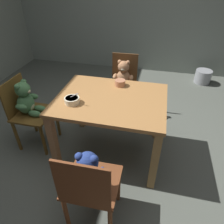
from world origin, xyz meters
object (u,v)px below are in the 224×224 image
Objects in this scene: porridge_bowl_cream_near_left at (72,100)px; metal_pail at (203,77)px; teddy_chair_near_front at (89,179)px; teddy_chair_far_center at (123,79)px; teddy_chair_near_left at (27,104)px; dining_table at (111,108)px; porridge_bowl_terracotta_far_center at (120,83)px.

porridge_bowl_cream_near_left is 0.53× the size of metal_pail.
teddy_chair_near_front is at bearing -112.57° from metal_pail.
teddy_chair_far_center reaches higher than teddy_chair_near_front.
teddy_chair_near_front is 1.26m from teddy_chair_near_left.
dining_table is at bearing 27.20° from porridge_bowl_cream_near_left.
teddy_chair_near_front is 7.39× the size of porridge_bowl_terracotta_far_center.
teddy_chair_near_front reaches higher than porridge_bowl_terracotta_far_center.
teddy_chair_far_center is at bearing 96.52° from porridge_bowl_terracotta_far_center.
teddy_chair_near_front is at bearing -87.36° from dining_table.
porridge_bowl_terracotta_far_center is 0.75× the size of porridge_bowl_cream_near_left.
metal_pail is (1.28, 2.15, -0.49)m from dining_table.
porridge_bowl_cream_near_left reaches higher than teddy_chair_near_left.
porridge_bowl_terracotta_far_center is (0.04, 0.28, 0.16)m from dining_table.
porridge_bowl_terracotta_far_center reaches higher than dining_table.
porridge_bowl_cream_near_left is (-0.38, -0.46, -0.00)m from porridge_bowl_terracotta_far_center.
dining_table is 1.28× the size of teddy_chair_near_front.
metal_pail is (1.30, 1.32, -0.42)m from teddy_chair_far_center.
teddy_chair_far_center reaches higher than dining_table.
porridge_bowl_cream_near_left reaches higher than dining_table.
porridge_bowl_terracotta_far_center is at bearing 19.19° from teddy_chair_near_left.
dining_table is 2.55m from metal_pail.
teddy_chair_near_left is 2.85× the size of metal_pail.
teddy_chair_near_front is at bearing -89.91° from porridge_bowl_terracotta_far_center.
teddy_chair_far_center is 7.47× the size of porridge_bowl_terracotta_far_center.
metal_pail is (1.24, 2.98, -0.42)m from teddy_chair_near_front.
dining_table is 0.95m from teddy_chair_near_left.
porridge_bowl_terracotta_far_center is at bearing -123.61° from metal_pail.
porridge_bowl_terracotta_far_center is at bearing -0.84° from teddy_chair_near_front.
porridge_bowl_cream_near_left reaches higher than teddy_chair_near_front.
teddy_chair_far_center is 2.93× the size of metal_pail.
porridge_bowl_cream_near_left is (0.61, -0.12, 0.21)m from teddy_chair_near_left.
teddy_chair_near_left is 3.16m from metal_pail.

